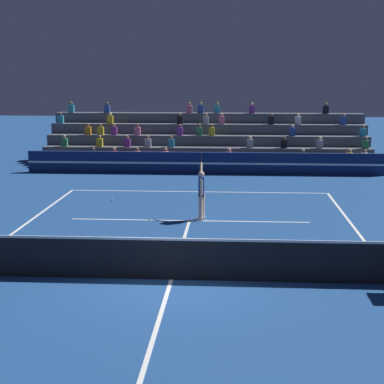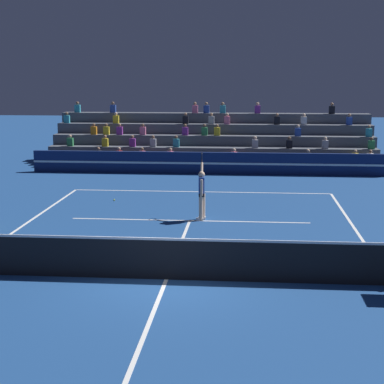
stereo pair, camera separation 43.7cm
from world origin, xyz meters
name	(u,v)px [view 1 (the left image)]	position (x,y,z in m)	size (l,w,h in m)	color
ground_plane	(171,280)	(0.00, 0.00, 0.00)	(120.00, 120.00, 0.00)	navy
court_lines	(171,279)	(0.00, 0.00, 0.00)	(11.10, 23.90, 0.01)	white
tennis_net	(171,258)	(0.00, 0.00, 0.54)	(12.00, 0.10, 1.10)	black
sponsor_banner_wall	(204,163)	(0.00, 16.89, 0.55)	(18.00, 0.26, 1.10)	navy
bleacher_stand	(207,145)	(0.00, 20.69, 1.02)	(17.64, 4.75, 3.38)	#4C515B
tennis_player	(201,192)	(0.40, 6.62, 0.98)	(0.33, 1.29, 2.35)	beige
tennis_ball	(112,200)	(-3.32, 9.64, 0.03)	(0.07, 0.07, 0.07)	#C6DB33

